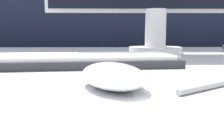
% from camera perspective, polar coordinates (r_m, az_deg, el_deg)
% --- Properties ---
extents(partition_panel, '(5.00, 0.03, 1.45)m').
position_cam_1_polar(partition_panel, '(1.28, -1.62, 5.86)').
color(partition_panel, black).
rests_on(partition_panel, ground_plane).
extents(computer_mouse_near, '(0.11, 0.14, 0.03)m').
position_cam_1_polar(computer_mouse_near, '(0.33, 0.13, -1.22)').
color(computer_mouse_near, white).
rests_on(computer_mouse_near, desk).
extents(keyboard, '(0.46, 0.18, 0.02)m').
position_cam_1_polar(keyboard, '(0.55, -9.28, 2.01)').
color(keyboard, '#28282D').
rests_on(keyboard, desk).
extents(pen, '(0.12, 0.09, 0.01)m').
position_cam_1_polar(pen, '(0.36, 21.42, -3.08)').
color(pen, '#99999E').
rests_on(pen, desk).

